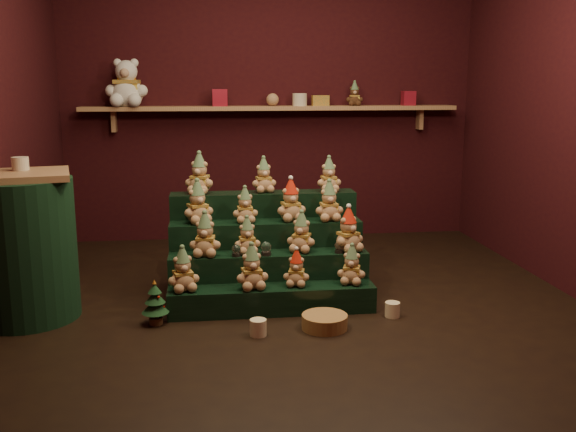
{
  "coord_description": "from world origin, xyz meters",
  "views": [
    {
      "loc": [
        -0.61,
        -4.35,
        1.52
      ],
      "look_at": [
        -0.04,
        0.25,
        0.57
      ],
      "focal_mm": 40.0,
      "sensor_mm": 36.0,
      "label": 1
    }
  ],
  "objects": [
    {
      "name": "wicker_basket",
      "position": [
        0.09,
        -0.56,
        0.05
      ],
      "size": [
        0.38,
        0.38,
        0.09
      ],
      "primitive_type": "cylinder",
      "rotation": [
        0.0,
        0.0,
        0.38
      ],
      "color": "#A97544",
      "rests_on": "ground"
    },
    {
      "name": "gift_tin_red_b",
      "position": [
        1.35,
        1.85,
        1.39
      ],
      "size": [
        0.12,
        0.12,
        0.14
      ],
      "primitive_type": "cube",
      "color": "maroon",
      "rests_on": "back_shelf"
    },
    {
      "name": "teddy_8",
      "position": [
        -0.7,
        0.23,
        0.69
      ],
      "size": [
        0.28,
        0.27,
        0.31
      ],
      "primitive_type": null,
      "rotation": [
        0.0,
        0.0,
        0.41
      ],
      "color": "tan",
      "rests_on": "riser_tier_midback"
    },
    {
      "name": "mini_christmas_tree",
      "position": [
        -0.98,
        -0.35,
        0.15
      ],
      "size": [
        0.18,
        0.18,
        0.3
      ],
      "rotation": [
        0.0,
        0.0,
        -0.23
      ],
      "color": "#4D341B",
      "rests_on": "ground"
    },
    {
      "name": "table_ornament",
      "position": [
        -1.83,
        -0.01,
        1.02
      ],
      "size": [
        0.11,
        0.11,
        0.09
      ],
      "primitive_type": "cylinder",
      "color": "beige",
      "rests_on": "side_table"
    },
    {
      "name": "snow_globe_c",
      "position": [
        0.28,
        -0.07,
        0.4
      ],
      "size": [
        0.07,
        0.07,
        0.09
      ],
      "color": "black",
      "rests_on": "riser_tier_midfront"
    },
    {
      "name": "back_wall",
      "position": [
        0.0,
        2.05,
        1.4
      ],
      "size": [
        4.0,
        0.1,
        2.8
      ],
      "primitive_type": "cube",
      "color": "black",
      "rests_on": "ground"
    },
    {
      "name": "shelf_plush_ball",
      "position": [
        0.01,
        1.85,
        1.38
      ],
      "size": [
        0.12,
        0.12,
        0.12
      ],
      "primitive_type": "sphere",
      "color": "tan",
      "rests_on": "back_shelf"
    },
    {
      "name": "riser_tier_midback",
      "position": [
        -0.21,
        0.21,
        0.27
      ],
      "size": [
        1.4,
        0.22,
        0.54
      ],
      "primitive_type": "cube",
      "color": "black",
      "rests_on": "ground"
    },
    {
      "name": "back_shelf",
      "position": [
        0.0,
        1.87,
        1.29
      ],
      "size": [
        3.6,
        0.26,
        0.24
      ],
      "color": "tan",
      "rests_on": "ground"
    },
    {
      "name": "teddy_2",
      "position": [
        -0.04,
        -0.21,
        0.3
      ],
      "size": [
        0.21,
        0.2,
        0.25
      ],
      "primitive_type": null,
      "rotation": [
        0.0,
        0.0,
        -0.24
      ],
      "color": "tan",
      "rests_on": "riser_tier_front"
    },
    {
      "name": "mug_left",
      "position": [
        -0.34,
        -0.62,
        0.05
      ],
      "size": [
        0.1,
        0.1,
        0.1
      ],
      "primitive_type": "cylinder",
      "color": "#F4E4B4",
      "rests_on": "ground"
    },
    {
      "name": "teddy_14",
      "position": [
        0.29,
        0.42,
        0.85
      ],
      "size": [
        0.2,
        0.18,
        0.26
      ],
      "primitive_type": null,
      "rotation": [
        0.0,
        0.0,
        0.09
      ],
      "color": "tan",
      "rests_on": "riser_tier_back"
    },
    {
      "name": "riser_tier_midfront",
      "position": [
        -0.21,
        -0.01,
        0.18
      ],
      "size": [
        1.4,
        0.22,
        0.36
      ],
      "primitive_type": "cube",
      "color": "black",
      "rests_on": "ground"
    },
    {
      "name": "teddy_3",
      "position": [
        0.34,
        -0.21,
        0.32
      ],
      "size": [
        0.24,
        0.23,
        0.27
      ],
      "primitive_type": null,
      "rotation": [
        0.0,
        0.0,
        -0.32
      ],
      "color": "tan",
      "rests_on": "riser_tier_front"
    },
    {
      "name": "scarf_gift_box",
      "position": [
        0.47,
        1.85,
        1.37
      ],
      "size": [
        0.16,
        0.1,
        0.1
      ],
      "primitive_type": "cube",
      "color": "orange",
      "rests_on": "back_shelf"
    },
    {
      "name": "teddy_10",
      "position": [
        -0.03,
        0.23,
        0.69
      ],
      "size": [
        0.25,
        0.23,
        0.3
      ],
      "primitive_type": null,
      "rotation": [
        0.0,
        0.0,
        0.2
      ],
      "color": "tan",
      "rests_on": "riser_tier_midback"
    },
    {
      "name": "riser_tier_front",
      "position": [
        -0.21,
        -0.23,
        0.09
      ],
      "size": [
        1.4,
        0.22,
        0.18
      ],
      "primitive_type": "cube",
      "color": "black",
      "rests_on": "ground"
    },
    {
      "name": "front_wall",
      "position": [
        0.0,
        -2.05,
        1.4
      ],
      "size": [
        4.0,
        0.1,
        2.8
      ],
      "primitive_type": "cube",
      "color": "black",
      "rests_on": "ground"
    },
    {
      "name": "teddy_1",
      "position": [
        -0.35,
        -0.24,
        0.33
      ],
      "size": [
        0.25,
        0.23,
        0.3
      ],
      "primitive_type": null,
      "rotation": [
        0.0,
        0.0,
        0.17
      ],
      "color": "tan",
      "rests_on": "riser_tier_front"
    },
    {
      "name": "teddy_12",
      "position": [
        -0.69,
        0.45,
        0.87
      ],
      "size": [
        0.26,
        0.25,
        0.3
      ],
      "primitive_type": null,
      "rotation": [
        0.0,
        0.0,
        -0.3
      ],
      "color": "tan",
      "rests_on": "riser_tier_back"
    },
    {
      "name": "teddy_5",
      "position": [
        -0.36,
        0.01,
        0.49
      ],
      "size": [
        0.2,
        0.19,
        0.26
      ],
      "primitive_type": null,
      "rotation": [
        0.0,
        0.0,
        0.12
      ],
      "color": "tan",
      "rests_on": "riser_tier_midfront"
    },
    {
      "name": "mug_right",
      "position": [
        0.58,
        -0.4,
        0.05
      ],
      "size": [
        0.1,
        0.1,
        0.1
      ],
      "primitive_type": "cylinder",
      "color": "#F4E4B4",
      "rests_on": "ground"
    },
    {
      "name": "teddy_7",
      "position": [
        0.35,
        -0.02,
        0.52
      ],
      "size": [
        0.29,
        0.28,
        0.31
      ],
      "primitive_type": null,
      "rotation": [
        0.0,
        0.0,
        0.49
      ],
      "color": "tan",
      "rests_on": "riser_tier_midfront"
    },
    {
      "name": "teddy_13",
      "position": [
        -0.2,
        0.45,
        0.85
      ],
      "size": [
        0.21,
        0.2,
        0.26
      ],
      "primitive_type": null,
      "rotation": [
        0.0,
        0.0,
        0.17
      ],
      "color": "tan",
      "rests_on": "riser_tier_back"
    },
    {
      "name": "ground",
      "position": [
        0.0,
        0.0,
        0.0
      ],
      "size": [
        4.0,
        4.0,
        0.0
      ],
      "primitive_type": "plane",
      "color": "black",
      "rests_on": "ground"
    },
    {
      "name": "white_bear",
      "position": [
        -1.35,
        1.84,
        1.59
      ],
      "size": [
        0.41,
        0.38,
        0.55
      ],
      "primitive_type": null,
      "rotation": [
        0.0,
        0.0,
        -0.06
      ],
      "color": "white",
      "rests_on": "back_shelf"
    },
    {
      "name": "teddy_0",
      "position": [
        -0.8,
        -0.23,
        0.33
      ],
      "size": [
        0.25,
        0.24,
        0.3
      ],
      "primitive_type": null,
      "rotation": [
        0.0,
        0.0,
        0.27
      ],
      "color": "tan",
      "rests_on": "riser_tier_front"
    },
    {
      "name": "brown_bear",
      "position": [
        0.8,
        1.84,
        1.43
      ],
      "size": [
        0.18,
        0.16,
        0.23
      ],
      "primitive_type": null,
      "rotation": [
        0.0,
        0.0,
        -0.1
      ],
      "color": "#4D3119",
      "rests_on": "back_shelf"
    },
    {
      "name": "riser_tier_back",
      "position": [
        -0.21,
        0.43,
        0.36
      ],
      "size": [
        1.4,
        0.22,
        0.72
      ],
      "primitive_type": "cube",
      "color": "black",
      "rests_on": "ground"
    },
    {
      "name": "snow_globe_b",
      "position": [
        -0.23,
        -0.07,
        0.41
      ],
      "size": [
        0.07,
        0.07,
        0.1
      ],
      "color": "black",
      "rests_on": "riser_tier_midfront"
    },
    {
      "name": "teddy_6",
      "position": [
        0.02,
        0.01,
        0.5
      ],
      "size": [
        0.26,
        0.25,
        0.28
      ],
      "primitive_type": null,
      "rotation": [
        0.0,
        0.0,
        -0.4
      ],
      "color": "tan",
      "rests_on": "riser_tier_midfront"
    },
    {
      "name": "gift_tin_red_a",
      "position": [
        -0.5,
        1.85,
        1.4
      ],
      "size": [
        0.14,
        0.14,
        0.16
      ],
      "primitive_type": "cube",
      "color": "maroon",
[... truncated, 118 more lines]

